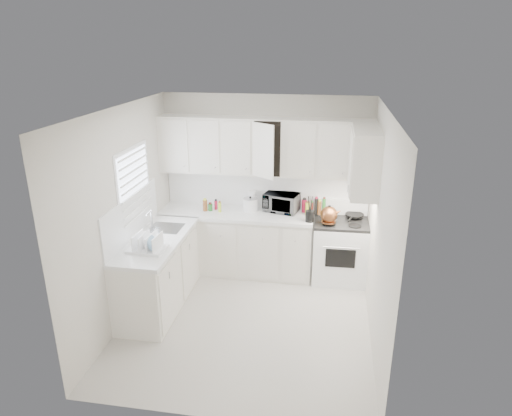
% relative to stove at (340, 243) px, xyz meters
% --- Properties ---
extents(floor, '(3.20, 3.20, 0.00)m').
position_rel_stove_xyz_m(floor, '(-1.12, -1.28, -0.58)').
color(floor, beige).
rests_on(floor, ground).
extents(ceiling, '(3.20, 3.20, 0.00)m').
position_rel_stove_xyz_m(ceiling, '(-1.12, -1.28, 2.02)').
color(ceiling, white).
rests_on(ceiling, ground).
extents(wall_back, '(3.00, 0.00, 3.00)m').
position_rel_stove_xyz_m(wall_back, '(-1.12, 0.32, 0.72)').
color(wall_back, silver).
rests_on(wall_back, ground).
extents(wall_front, '(3.00, 0.00, 3.00)m').
position_rel_stove_xyz_m(wall_front, '(-1.12, -2.88, 0.72)').
color(wall_front, silver).
rests_on(wall_front, ground).
extents(wall_left, '(0.00, 3.20, 3.20)m').
position_rel_stove_xyz_m(wall_left, '(-2.62, -1.28, 0.72)').
color(wall_left, silver).
rests_on(wall_left, ground).
extents(wall_right, '(0.00, 3.20, 3.20)m').
position_rel_stove_xyz_m(wall_right, '(0.38, -1.28, 0.72)').
color(wall_right, silver).
rests_on(wall_right, ground).
extents(window_blinds, '(0.06, 0.96, 1.06)m').
position_rel_stove_xyz_m(window_blinds, '(-2.60, -0.93, 0.97)').
color(window_blinds, white).
rests_on(window_blinds, wall_left).
extents(lower_cabinets_back, '(2.22, 0.60, 0.90)m').
position_rel_stove_xyz_m(lower_cabinets_back, '(-1.51, 0.02, -0.13)').
color(lower_cabinets_back, silver).
rests_on(lower_cabinets_back, floor).
extents(lower_cabinets_left, '(0.60, 1.60, 0.90)m').
position_rel_stove_xyz_m(lower_cabinets_left, '(-2.32, -1.08, -0.13)').
color(lower_cabinets_left, silver).
rests_on(lower_cabinets_left, floor).
extents(countertop_back, '(2.24, 0.64, 0.05)m').
position_rel_stove_xyz_m(countertop_back, '(-1.51, 0.01, 0.35)').
color(countertop_back, silver).
rests_on(countertop_back, lower_cabinets_back).
extents(countertop_left, '(0.64, 1.62, 0.05)m').
position_rel_stove_xyz_m(countertop_left, '(-2.31, -1.08, 0.35)').
color(countertop_left, silver).
rests_on(countertop_left, lower_cabinets_left).
extents(backsplash_back, '(2.98, 0.02, 0.55)m').
position_rel_stove_xyz_m(backsplash_back, '(-1.12, 0.31, 0.65)').
color(backsplash_back, white).
rests_on(backsplash_back, wall_back).
extents(backsplash_left, '(0.02, 1.60, 0.55)m').
position_rel_stove_xyz_m(backsplash_left, '(-2.61, -1.08, 0.65)').
color(backsplash_left, white).
rests_on(backsplash_left, wall_left).
extents(upper_cabinets_back, '(3.00, 0.33, 0.80)m').
position_rel_stove_xyz_m(upper_cabinets_back, '(-1.12, 0.15, 0.92)').
color(upper_cabinets_back, silver).
rests_on(upper_cabinets_back, wall_back).
extents(upper_cabinets_right, '(0.33, 0.90, 0.80)m').
position_rel_stove_xyz_m(upper_cabinets_right, '(0.21, -0.46, 0.92)').
color(upper_cabinets_right, silver).
rests_on(upper_cabinets_right, wall_right).
extents(sink, '(0.42, 0.38, 0.30)m').
position_rel_stove_xyz_m(sink, '(-2.31, -0.73, 0.49)').
color(sink, gray).
rests_on(sink, countertop_left).
extents(stove, '(0.77, 0.64, 1.16)m').
position_rel_stove_xyz_m(stove, '(0.00, 0.00, 0.00)').
color(stove, white).
rests_on(stove, floor).
extents(tea_kettle, '(0.31, 0.27, 0.27)m').
position_rel_stove_xyz_m(tea_kettle, '(-0.18, -0.16, 0.50)').
color(tea_kettle, brown).
rests_on(tea_kettle, stove).
extents(frying_pan, '(0.38, 0.50, 0.04)m').
position_rel_stove_xyz_m(frying_pan, '(0.18, 0.16, 0.39)').
color(frying_pan, black).
rests_on(frying_pan, stove).
extents(microwave, '(0.53, 0.37, 0.33)m').
position_rel_stove_xyz_m(microwave, '(-0.87, 0.17, 0.53)').
color(microwave, gray).
rests_on(microwave, countertop_back).
extents(rice_cooker, '(0.28, 0.28, 0.22)m').
position_rel_stove_xyz_m(rice_cooker, '(-1.32, 0.11, 0.48)').
color(rice_cooker, white).
rests_on(rice_cooker, countertop_back).
extents(paper_towel, '(0.12, 0.12, 0.27)m').
position_rel_stove_xyz_m(paper_towel, '(-1.30, 0.21, 0.51)').
color(paper_towel, white).
rests_on(paper_towel, countertop_back).
extents(utensil_crock, '(0.15, 0.15, 0.38)m').
position_rel_stove_xyz_m(utensil_crock, '(-0.44, -0.19, 0.56)').
color(utensil_crock, black).
rests_on(utensil_crock, countertop_back).
extents(dish_rack, '(0.45, 0.35, 0.23)m').
position_rel_stove_xyz_m(dish_rack, '(-2.29, -1.42, 0.49)').
color(dish_rack, white).
rests_on(dish_rack, countertop_left).
extents(spice_left_0, '(0.06, 0.06, 0.13)m').
position_rel_stove_xyz_m(spice_left_0, '(-1.97, 0.14, 0.44)').
color(spice_left_0, brown).
rests_on(spice_left_0, countertop_back).
extents(spice_left_1, '(0.06, 0.06, 0.13)m').
position_rel_stove_xyz_m(spice_left_1, '(-1.90, 0.05, 0.44)').
color(spice_left_1, '#267429').
rests_on(spice_left_1, countertop_back).
extents(spice_left_2, '(0.06, 0.06, 0.13)m').
position_rel_stove_xyz_m(spice_left_2, '(-1.82, 0.14, 0.44)').
color(spice_left_2, '#C81A3E').
rests_on(spice_left_2, countertop_back).
extents(spice_left_3, '(0.06, 0.06, 0.13)m').
position_rel_stove_xyz_m(spice_left_3, '(-1.75, 0.05, 0.44)').
color(spice_left_3, '#CAE535').
rests_on(spice_left_3, countertop_back).
extents(sauce_right_0, '(0.06, 0.06, 0.19)m').
position_rel_stove_xyz_m(sauce_right_0, '(-0.54, 0.18, 0.47)').
color(sauce_right_0, '#C81A3E').
rests_on(sauce_right_0, countertop_back).
extents(sauce_right_1, '(0.06, 0.06, 0.19)m').
position_rel_stove_xyz_m(sauce_right_1, '(-0.49, 0.12, 0.47)').
color(sauce_right_1, '#CAE535').
rests_on(sauce_right_1, countertop_back).
extents(sauce_right_2, '(0.06, 0.06, 0.19)m').
position_rel_stove_xyz_m(sauce_right_2, '(-0.43, 0.18, 0.47)').
color(sauce_right_2, '#4E1C16').
rests_on(sauce_right_2, countertop_back).
extents(sauce_right_3, '(0.06, 0.06, 0.19)m').
position_rel_stove_xyz_m(sauce_right_3, '(-0.38, 0.12, 0.47)').
color(sauce_right_3, black).
rests_on(sauce_right_3, countertop_back).
extents(sauce_right_4, '(0.06, 0.06, 0.19)m').
position_rel_stove_xyz_m(sauce_right_4, '(-0.32, 0.18, 0.47)').
color(sauce_right_4, brown).
rests_on(sauce_right_4, countertop_back).
extents(sauce_right_5, '(0.06, 0.06, 0.19)m').
position_rel_stove_xyz_m(sauce_right_5, '(-0.27, 0.12, 0.47)').
color(sauce_right_5, '#267429').
rests_on(sauce_right_5, countertop_back).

